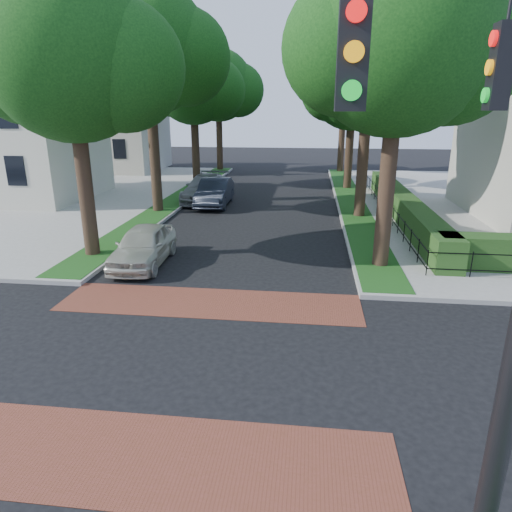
% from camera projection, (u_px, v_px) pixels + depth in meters
% --- Properties ---
extents(ground, '(120.00, 120.00, 0.00)m').
position_uv_depth(ground, '(181.00, 358.00, 10.69)').
color(ground, black).
rests_on(ground, ground).
extents(crosswalk_far, '(9.00, 2.20, 0.01)m').
position_uv_depth(crosswalk_far, '(210.00, 303.00, 13.71)').
color(crosswalk_far, brown).
rests_on(crosswalk_far, ground).
extents(crosswalk_near, '(9.00, 2.20, 0.01)m').
position_uv_depth(crosswalk_near, '(129.00, 456.00, 7.67)').
color(crosswalk_near, brown).
rests_on(crosswalk_near, ground).
extents(grass_strip_ne, '(1.60, 29.80, 0.02)m').
position_uv_depth(grass_strip_ne, '(351.00, 201.00, 28.07)').
color(grass_strip_ne, '#1B4A15').
rests_on(grass_strip_ne, sidewalk_ne).
extents(grass_strip_nw, '(1.60, 29.80, 0.02)m').
position_uv_depth(grass_strip_nw, '(180.00, 197.00, 29.28)').
color(grass_strip_nw, '#1B4A15').
rests_on(grass_strip_nw, sidewalk_nw).
extents(tree_right_near, '(7.75, 6.67, 10.66)m').
position_uv_depth(tree_right_near, '(402.00, 41.00, 14.54)').
color(tree_right_near, black).
rests_on(tree_right_near, sidewalk_ne).
extents(tree_right_mid, '(8.25, 7.09, 11.22)m').
position_uv_depth(tree_right_mid, '(372.00, 56.00, 22.00)').
color(tree_right_mid, black).
rests_on(tree_right_mid, sidewalk_ne).
extents(tree_right_far, '(7.25, 6.23, 9.74)m').
position_uv_depth(tree_right_far, '(354.00, 88.00, 30.81)').
color(tree_right_far, black).
rests_on(tree_right_far, sidewalk_ne).
extents(tree_right_back, '(7.50, 6.45, 10.20)m').
position_uv_depth(tree_right_back, '(346.00, 88.00, 39.20)').
color(tree_right_back, black).
rests_on(tree_right_back, sidewalk_ne).
extents(tree_left_near, '(7.50, 6.45, 10.20)m').
position_uv_depth(tree_left_near, '(76.00, 57.00, 15.88)').
color(tree_left_near, black).
rests_on(tree_left_near, sidewalk_nw).
extents(tree_left_mid, '(8.00, 6.88, 11.48)m').
position_uv_depth(tree_left_mid, '(151.00, 51.00, 23.11)').
color(tree_left_mid, black).
rests_on(tree_left_mid, sidewalk_nw).
extents(tree_left_far, '(7.00, 6.02, 9.86)m').
position_uv_depth(tree_left_far, '(195.00, 85.00, 31.97)').
color(tree_left_far, black).
rests_on(tree_left_far, sidewalk_nw).
extents(tree_left_back, '(7.75, 6.66, 10.44)m').
position_uv_depth(tree_left_back, '(220.00, 86.00, 40.39)').
color(tree_left_back, black).
rests_on(tree_left_back, sidewalk_nw).
extents(hedge_main_road, '(1.00, 18.00, 1.20)m').
position_uv_depth(hedge_main_road, '(403.00, 205.00, 23.76)').
color(hedge_main_road, '#1E4417').
rests_on(hedge_main_road, sidewalk_ne).
extents(fence_main_road, '(0.06, 18.00, 0.90)m').
position_uv_depth(fence_main_road, '(387.00, 208.00, 23.90)').
color(fence_main_road, black).
rests_on(fence_main_road, sidewalk_ne).
extents(house_left_near, '(10.00, 9.00, 10.14)m').
position_uv_depth(house_left_near, '(11.00, 117.00, 27.86)').
color(house_left_near, beige).
rests_on(house_left_near, sidewalk_nw).
extents(house_left_far, '(10.00, 9.00, 10.14)m').
position_uv_depth(house_left_far, '(108.00, 114.00, 41.08)').
color(house_left_far, '#B8B4A5').
rests_on(house_left_far, sidewalk_nw).
extents(parked_car_front, '(1.88, 4.33, 1.45)m').
position_uv_depth(parked_car_front, '(143.00, 245.00, 16.91)').
color(parked_car_front, '#B6B6A4').
rests_on(parked_car_front, ground).
extents(parked_car_middle, '(1.83, 4.87, 1.59)m').
position_uv_depth(parked_car_middle, '(215.00, 192.00, 27.22)').
color(parked_car_middle, '#202530').
rests_on(parked_car_middle, ground).
extents(parked_car_rear, '(2.39, 5.60, 1.61)m').
position_uv_depth(parked_car_rear, '(206.00, 188.00, 28.55)').
color(parked_car_rear, slate).
rests_on(parked_car_rear, ground).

